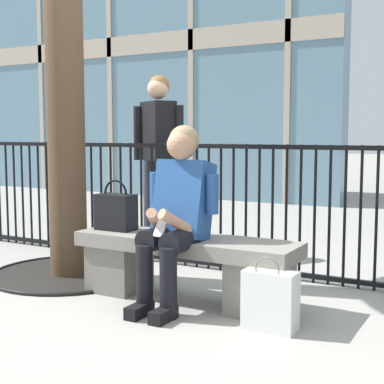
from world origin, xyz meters
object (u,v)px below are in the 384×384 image
Objects in this scene: seated_person_with_phone at (177,210)px; bystander_at_railing at (158,150)px; stone_bench at (185,262)px; handbag_on_bench at (116,211)px; shopping_bag at (270,300)px.

bystander_at_railing is (-1.04, 1.39, 0.35)m from seated_person_with_phone.
stone_bench is 0.66m from handbag_on_bench.
shopping_bag is at bearing -19.23° from stone_bench.
seated_person_with_phone is 2.69× the size of shopping_bag.
bystander_at_railing reaches higher than handbag_on_bench.
handbag_on_bench is (-0.59, 0.12, -0.06)m from seated_person_with_phone.
stone_bench is 4.30× the size of handbag_on_bench.
seated_person_with_phone is at bearing 170.05° from shopping_bag.
seated_person_with_phone reaches higher than handbag_on_bench.
bystander_at_railing is at bearing 126.81° from seated_person_with_phone.
stone_bench is 0.94× the size of bystander_at_railing.
seated_person_with_phone is at bearing -11.34° from handbag_on_bench.
shopping_bag is at bearing -40.73° from bystander_at_railing.
shopping_bag is (1.31, -0.24, -0.41)m from handbag_on_bench.
handbag_on_bench is 0.22× the size of bystander_at_railing.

